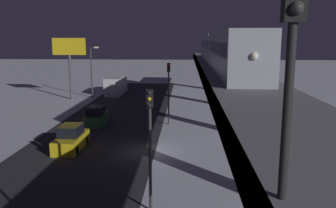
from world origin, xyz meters
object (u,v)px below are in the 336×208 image
object	(u,v)px
sedan_green	(96,118)
traffic_light_mid	(169,85)
rail_signal	(292,46)
box_truck	(116,86)
traffic_light_near	(150,133)
subway_train	(222,48)
sedan_yellow	(71,139)
commercial_billboard	(69,53)

from	to	relation	value
sedan_green	traffic_light_mid	xyz separation A→B (m)	(-7.50, -0.69, 3.40)
rail_signal	sedan_green	world-z (taller)	rail_signal
box_truck	traffic_light_near	world-z (taller)	traffic_light_near
subway_train	box_truck	xyz separation A→B (m)	(15.07, -16.85, -6.45)
sedan_yellow	sedan_green	distance (m)	7.87
subway_train	sedan_yellow	size ratio (longest dim) A/B	8.19
sedan_green	commercial_billboard	distance (m)	17.99
rail_signal	sedan_green	xyz separation A→B (m)	(11.03, -28.67, -7.95)
subway_train	traffic_light_mid	size ratio (longest dim) A/B	5.76
sedan_yellow	commercial_billboard	xyz separation A→B (m)	(7.58, -23.03, 6.04)
subway_train	sedan_yellow	xyz separation A→B (m)	(13.07, 11.36, -7.01)
rail_signal	traffic_light_near	world-z (taller)	rail_signal
subway_train	rail_signal	xyz separation A→B (m)	(2.04, 32.15, 0.95)
traffic_light_mid	commercial_billboard	size ratio (longest dim) A/B	0.72
subway_train	commercial_billboard	world-z (taller)	subway_train
rail_signal	sedan_yellow	distance (m)	24.85
subway_train	traffic_light_mid	distance (m)	7.20
rail_signal	sedan_yellow	world-z (taller)	rail_signal
subway_train	commercial_billboard	distance (m)	23.74
subway_train	traffic_light_near	size ratio (longest dim) A/B	5.76
rail_signal	traffic_light_near	size ratio (longest dim) A/B	0.62
sedan_yellow	box_truck	size ratio (longest dim) A/B	0.61
sedan_green	box_truck	world-z (taller)	box_truck
box_truck	commercial_billboard	distance (m)	9.38
sedan_yellow	traffic_light_near	distance (m)	12.92
box_truck	traffic_light_mid	distance (m)	22.01
box_truck	sedan_green	bearing A→B (deg)	95.62
sedan_green	traffic_light_near	bearing A→B (deg)	112.82
sedan_green	sedan_yellow	bearing A→B (deg)	90.00
traffic_light_near	subway_train	bearing A→B (deg)	-104.64
box_truck	commercial_billboard	world-z (taller)	commercial_billboard
subway_train	traffic_light_near	bearing A→B (deg)	75.36
sedan_yellow	traffic_light_near	bearing A→B (deg)	126.99
traffic_light_near	commercial_billboard	bearing A→B (deg)	-65.44
subway_train	traffic_light_near	distance (m)	22.32
sedan_green	commercial_billboard	xyz separation A→B (m)	(7.58, -15.16, 6.03)
rail_signal	sedan_yellow	size ratio (longest dim) A/B	0.89
subway_train	box_truck	world-z (taller)	subway_train
rail_signal	commercial_billboard	distance (m)	47.65
subway_train	box_truck	distance (m)	23.51
sedan_yellow	traffic_light_mid	bearing A→B (deg)	-131.23
sedan_green	commercial_billboard	world-z (taller)	commercial_billboard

